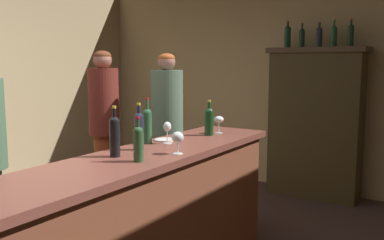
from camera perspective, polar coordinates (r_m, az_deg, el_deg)
name	(u,v)px	position (r m, az deg, el deg)	size (l,w,h in m)	color
wall_back	(265,79)	(5.70, 9.82, 5.49)	(5.11, 0.12, 2.77)	tan
bar_counter	(132,230)	(2.91, -8.11, -14.46)	(0.61, 2.95, 0.99)	brown
display_cabinet	(315,120)	(5.20, 16.23, -0.05)	(1.12, 0.41, 1.77)	#3B2F19
wine_bottle_merlot	(209,120)	(3.54, 2.31, -0.01)	(0.08, 0.08, 0.30)	#133719
wine_bottle_pinot	(114,135)	(2.77, -10.43, -1.94)	(0.07, 0.07, 0.33)	black
wine_bottle_syrah	(138,142)	(2.62, -7.23, -2.96)	(0.06, 0.06, 0.28)	#2A4D2B
wine_bottle_rose	(147,124)	(3.19, -6.04, -0.56)	(0.07, 0.07, 0.34)	#265334
wine_bottle_chardonnay	(139,129)	(2.97, -7.13, -1.21)	(0.06, 0.06, 0.33)	#202339
wine_glass_front	(167,128)	(3.18, -3.36, -1.06)	(0.07, 0.07, 0.17)	white
wine_glass_mid	(178,138)	(2.82, -1.94, -2.44)	(0.08, 0.08, 0.15)	white
wine_glass_rear	(219,120)	(3.65, 3.63, -0.01)	(0.08, 0.08, 0.15)	white
cheese_plate	(165,140)	(3.32, -3.68, -2.68)	(0.16, 0.16, 0.01)	white
display_bottle_left	(288,36)	(5.28, 12.74, 10.99)	(0.08, 0.08, 0.32)	#143820
display_bottle_midleft	(302,37)	(5.22, 14.56, 10.75)	(0.07, 0.07, 0.28)	#173125
display_bottle_center	(319,36)	(5.16, 16.73, 10.76)	(0.07, 0.07, 0.28)	#1F2938
display_bottle_midright	(334,35)	(5.11, 18.55, 10.79)	(0.07, 0.07, 0.32)	#21482E
display_bottle_right	(351,34)	(5.07, 20.56, 10.76)	(0.07, 0.07, 0.30)	#193120
patron_near_entrance	(104,126)	(4.42, -11.72, -0.75)	(0.31, 0.31, 1.71)	brown
patron_in_grey	(167,129)	(4.28, -3.37, -1.18)	(0.32, 0.32, 1.69)	#A19580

